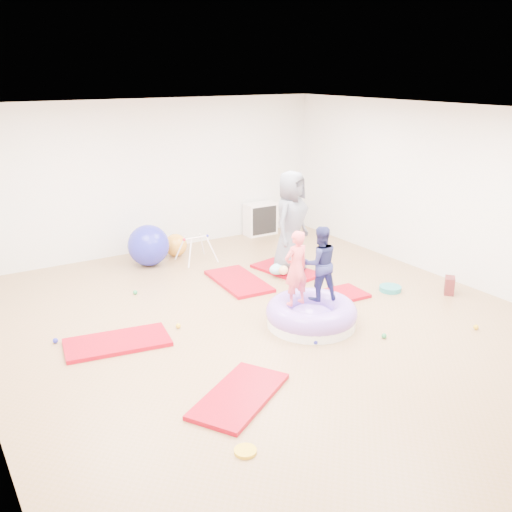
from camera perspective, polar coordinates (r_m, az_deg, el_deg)
room at (r=7.28m, az=1.25°, el=3.11°), size 7.01×8.01×2.81m
gym_mat_front_left at (r=6.18m, az=-1.68°, el=-13.80°), size 1.36×1.16×0.05m
gym_mat_mid_left at (r=7.45m, az=-13.70°, el=-8.39°), size 1.37×0.84×0.05m
gym_mat_center_back at (r=9.24m, az=-1.75°, el=-2.52°), size 0.75×1.36×0.05m
gym_mat_right at (r=8.69m, az=7.42°, el=-4.07°), size 1.17×0.63×0.05m
gym_mat_rear_right at (r=9.74m, az=3.03°, el=-1.44°), size 0.82×1.28×0.05m
inflatable_cushion at (r=7.74m, az=5.56°, el=-5.86°), size 1.23×1.23×0.39m
child_pink at (r=7.46m, az=4.04°, el=-0.86°), size 0.38×0.26×1.02m
child_navy at (r=7.66m, az=6.41°, el=-0.37°), size 0.59×0.52×1.03m
adult_caregiver at (r=9.43m, az=3.50°, el=3.44°), size 0.98×0.86×1.69m
infant at (r=9.42m, az=2.35°, el=-1.32°), size 0.33×0.33×0.19m
ball_pit_balls at (r=7.94m, az=0.67°, el=-6.03°), size 4.91×3.65×0.07m
exercise_ball_blue at (r=10.13m, az=-10.70°, el=1.06°), size 0.72×0.72×0.72m
exercise_ball_orange at (r=10.59m, az=-8.03°, el=1.09°), size 0.42×0.42×0.42m
infant_play_gym at (r=10.17m, az=-6.01°, el=1.06°), size 0.61×0.58×0.47m
cube_shelf at (r=11.84m, az=0.45°, el=3.73°), size 0.67×0.33×0.67m
balance_disc at (r=9.14m, az=13.28°, el=-3.19°), size 0.34×0.34×0.08m
backpack at (r=9.25m, az=18.78°, el=-2.81°), size 0.27×0.26×0.27m
yellow_toy at (r=5.44m, az=-1.07°, el=-18.92°), size 0.21×0.21×0.03m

